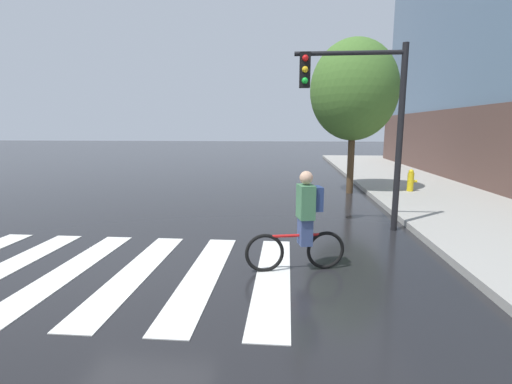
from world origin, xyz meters
The scene contains 6 objects.
ground_plane centered at (0.00, 0.00, 0.00)m, with size 120.00×120.00×0.00m, color black.
crosswalk_stripes centered at (-0.45, 0.00, 0.01)m, with size 6.29×3.77×0.01m.
cyclist centered at (2.90, 0.36, 0.84)m, with size 1.68×0.46×1.69m.
traffic_light_near centered at (4.31, 3.01, 2.86)m, with size 2.47×0.28×4.20m.
fire_hydrant centered at (7.00, 7.73, 0.53)m, with size 0.33×0.22×0.78m.
street_tree_near centered at (4.92, 8.01, 3.68)m, with size 3.06×3.06×5.45m.
Camera 1 is at (2.62, -5.60, 2.38)m, focal length 25.80 mm.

